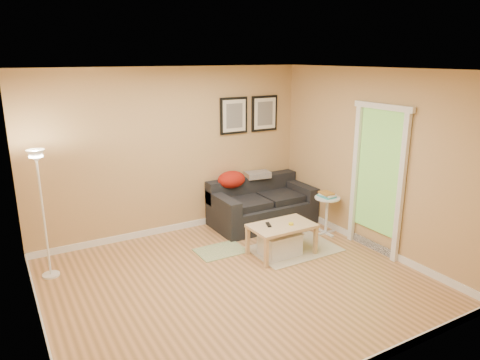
{
  "coord_description": "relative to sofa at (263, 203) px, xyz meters",
  "views": [
    {
      "loc": [
        -2.47,
        -4.38,
        2.75
      ],
      "look_at": [
        0.55,
        0.85,
        1.05
      ],
      "focal_mm": 33.14,
      "sensor_mm": 36.0,
      "label": 1
    }
  ],
  "objects": [
    {
      "name": "coffee_table",
      "position": [
        -0.42,
        -1.15,
        -0.15
      ],
      "size": [
        1.04,
        0.81,
        0.45
      ],
      "primitive_type": null,
      "rotation": [
        0.0,
        0.0,
        0.32
      ],
      "color": "tan",
      "rests_on": "ground"
    },
    {
      "name": "ceiling",
      "position": [
        -1.38,
        -1.53,
        2.23
      ],
      "size": [
        4.5,
        4.5,
        0.0
      ],
      "primitive_type": "plane",
      "rotation": [
        3.14,
        0.0,
        0.0
      ],
      "color": "white",
      "rests_on": "wall_back"
    },
    {
      "name": "floor_lamp",
      "position": [
        -3.38,
        -0.2,
        0.42
      ],
      "size": [
        0.22,
        0.22,
        1.68
      ],
      "primitive_type": null,
      "color": "white",
      "rests_on": "ground"
    },
    {
      "name": "wall_left",
      "position": [
        -3.63,
        -1.53,
        0.92
      ],
      "size": [
        0.0,
        4.0,
        4.0
      ],
      "primitive_type": "plane",
      "rotation": [
        1.57,
        0.0,
        1.57
      ],
      "color": "tan",
      "rests_on": "ground"
    },
    {
      "name": "sofa",
      "position": [
        0.0,
        0.0,
        0.0
      ],
      "size": [
        1.7,
        0.9,
        0.75
      ],
      "primitive_type": null,
      "color": "black",
      "rests_on": "ground"
    },
    {
      "name": "book_stack",
      "position": [
        0.64,
        -0.86,
        0.28
      ],
      "size": [
        0.21,
        0.27,
        0.08
      ],
      "primitive_type": null,
      "rotation": [
        0.0,
        0.0,
        -0.07
      ],
      "color": "teal",
      "rests_on": "side_table"
    },
    {
      "name": "floor",
      "position": [
        -1.38,
        -1.53,
        -0.38
      ],
      "size": [
        4.5,
        4.5,
        0.0
      ],
      "primitive_type": "plane",
      "color": "tan",
      "rests_on": "ground"
    },
    {
      "name": "side_table",
      "position": [
        0.64,
        -0.88,
        -0.07
      ],
      "size": [
        0.4,
        0.4,
        0.61
      ],
      "primitive_type": null,
      "color": "white",
      "rests_on": "ground"
    },
    {
      "name": "framed_print_left",
      "position": [
        -0.3,
        0.45,
        1.43
      ],
      "size": [
        0.5,
        0.04,
        0.6
      ],
      "primitive_type": null,
      "color": "black",
      "rests_on": "wall_back"
    },
    {
      "name": "doorway",
      "position": [
        0.82,
        -1.68,
        0.65
      ],
      "size": [
        0.12,
        1.01,
        2.13
      ],
      "primitive_type": null,
      "color": "white",
      "rests_on": "ground"
    },
    {
      "name": "remote_control",
      "position": [
        -0.6,
        -1.08,
        0.09
      ],
      "size": [
        0.1,
        0.17,
        0.02
      ],
      "primitive_type": "cube",
      "rotation": [
        0.0,
        0.0,
        -0.36
      ],
      "color": "black",
      "rests_on": "coffee_table"
    },
    {
      "name": "wall_back",
      "position": [
        -1.38,
        0.47,
        0.92
      ],
      "size": [
        4.5,
        0.0,
        4.5
      ],
      "primitive_type": "plane",
      "rotation": [
        1.57,
        0.0,
        0.0
      ],
      "color": "tan",
      "rests_on": "ground"
    },
    {
      "name": "tape_roll",
      "position": [
        -0.32,
        -1.23,
        0.09
      ],
      "size": [
        0.07,
        0.07,
        0.03
      ],
      "primitive_type": "cylinder",
      "color": "yellow",
      "rests_on": "coffee_table"
    },
    {
      "name": "baseboard_left",
      "position": [
        -3.62,
        -1.53,
        -0.33
      ],
      "size": [
        0.02,
        4.0,
        0.1
      ],
      "primitive_type": "cube",
      "color": "white",
      "rests_on": "ground"
    },
    {
      "name": "framed_print_right",
      "position": [
        0.3,
        0.45,
        1.43
      ],
      "size": [
        0.5,
        0.04,
        0.6
      ],
      "primitive_type": null,
      "color": "black",
      "rests_on": "wall_back"
    },
    {
      "name": "green_runner",
      "position": [
        -1.13,
        -0.63,
        -0.37
      ],
      "size": [
        0.7,
        0.5,
        0.01
      ],
      "primitive_type": "cube",
      "color": "#668C4C",
      "rests_on": "ground"
    },
    {
      "name": "baseboard_back",
      "position": [
        -1.38,
        0.46,
        -0.33
      ],
      "size": [
        4.5,
        0.02,
        0.1
      ],
      "primitive_type": "cube",
      "color": "white",
      "rests_on": "ground"
    },
    {
      "name": "wall_front",
      "position": [
        -1.38,
        -3.53,
        0.92
      ],
      "size": [
        4.5,
        0.0,
        4.5
      ],
      "primitive_type": "plane",
      "rotation": [
        -1.57,
        0.0,
        0.0
      ],
      "color": "tan",
      "rests_on": "ground"
    },
    {
      "name": "area_rug",
      "position": [
        -0.16,
        -1.11,
        -0.37
      ],
      "size": [
        1.25,
        0.85,
        0.01
      ],
      "primitive_type": "cube",
      "color": "beige",
      "rests_on": "ground"
    },
    {
      "name": "storage_bin",
      "position": [
        -0.46,
        -1.17,
        -0.21
      ],
      "size": [
        0.55,
        0.4,
        0.34
      ],
      "primitive_type": null,
      "color": "white",
      "rests_on": "ground"
    },
    {
      "name": "baseboard_right",
      "position": [
        0.86,
        -1.53,
        -0.33
      ],
      "size": [
        0.02,
        4.0,
        0.1
      ],
      "primitive_type": "cube",
      "color": "white",
      "rests_on": "ground"
    },
    {
      "name": "plaid_throw",
      "position": [
        0.08,
        0.3,
        0.41
      ],
      "size": [
        0.45,
        0.32,
        0.1
      ],
      "primitive_type": null,
      "rotation": [
        0.0,
        0.0,
        -0.14
      ],
      "color": "tan",
      "rests_on": "sofa"
    },
    {
      "name": "red_throw",
      "position": [
        -0.44,
        0.28,
        0.4
      ],
      "size": [
        0.48,
        0.36,
        0.28
      ],
      "primitive_type": null,
      "color": "#B42410",
      "rests_on": "sofa"
    },
    {
      "name": "wall_right",
      "position": [
        0.87,
        -1.53,
        0.92
      ],
      "size": [
        0.0,
        4.0,
        4.0
      ],
      "primitive_type": "plane",
      "rotation": [
        1.57,
        0.0,
        -1.57
      ],
      "color": "tan",
      "rests_on": "ground"
    }
  ]
}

